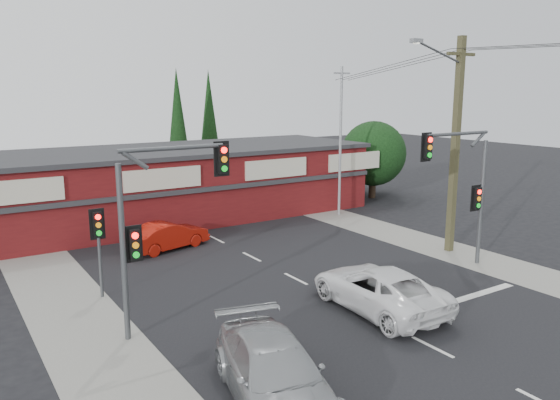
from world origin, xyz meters
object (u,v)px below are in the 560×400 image
red_sedan (168,236)px  utility_pole (454,139)px  silver_suv (275,373)px  shop_building (155,184)px  white_suv (378,288)px

red_sedan → utility_pole: size_ratio=0.41×
silver_suv → shop_building: size_ratio=0.20×
white_suv → silver_suv: bearing=28.7°
white_suv → silver_suv: (-6.23, -3.01, 0.02)m
white_suv → red_sedan: (-3.42, 11.09, -0.09)m
white_suv → shop_building: bearing=-81.6°
utility_pole → silver_suv: bearing=-155.2°
white_suv → red_sedan: 11.61m
white_suv → silver_suv: 6.92m
white_suv → utility_pole: (7.70, 3.44, 4.63)m
silver_suv → utility_pole: utility_pole is taller
silver_suv → utility_pole: 16.03m
red_sedan → shop_building: (1.76, 6.34, 1.46)m
red_sedan → silver_suv: bearing=154.4°
white_suv → silver_suv: size_ratio=1.02×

